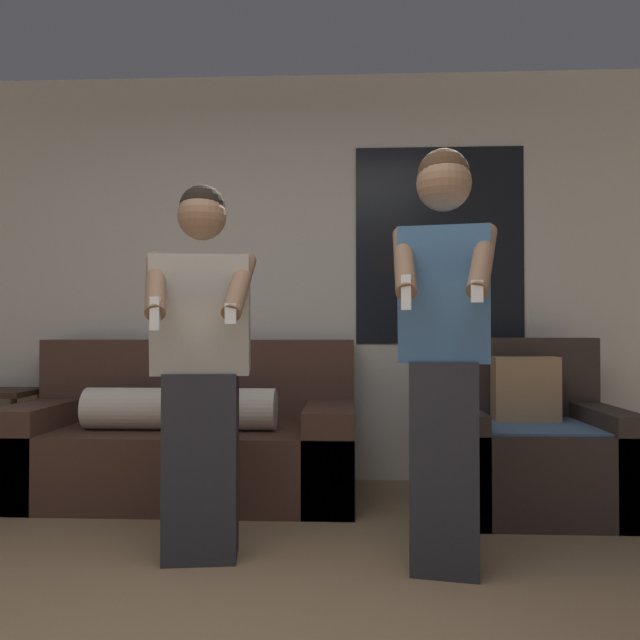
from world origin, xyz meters
TOP-DOWN VIEW (x-y plane):
  - wall_back at (0.02, 2.76)m, footprint 5.70×0.07m
  - couch at (-0.51, 2.30)m, footprint 1.99×0.87m
  - armchair at (1.45, 2.14)m, footprint 0.96×0.86m
  - person_left at (-0.18, 1.27)m, footprint 0.48×0.51m
  - person_right at (0.85, 1.18)m, footprint 0.44×0.52m

SIDE VIEW (x-z plane):
  - couch at x=-0.51m, z-range -0.14..0.78m
  - armchair at x=1.45m, z-range -0.15..0.79m
  - person_left at x=-0.18m, z-range 0.01..1.63m
  - person_right at x=0.85m, z-range 0.04..1.78m
  - wall_back at x=0.02m, z-range 0.00..2.70m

